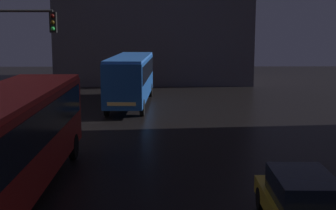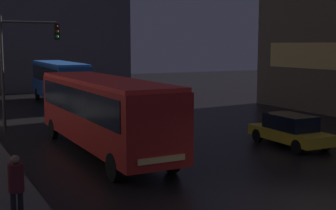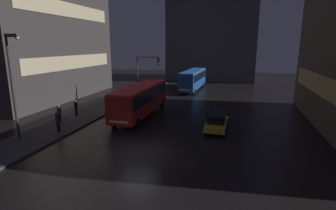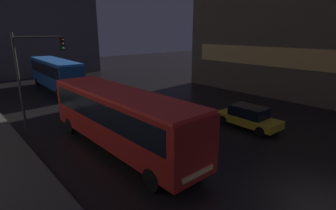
{
  "view_description": "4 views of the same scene",
  "coord_description": "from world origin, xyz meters",
  "px_view_note": "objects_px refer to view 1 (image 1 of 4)",
  "views": [
    {
      "loc": [
        1.44,
        -4.76,
        5.15
      ],
      "look_at": [
        1.72,
        13.1,
        2.24
      ],
      "focal_mm": 50.0,
      "sensor_mm": 36.0,
      "label": 1
    },
    {
      "loc": [
        -9.91,
        -9.87,
        4.74
      ],
      "look_at": [
        1.3,
        11.76,
        1.58
      ],
      "focal_mm": 50.0,
      "sensor_mm": 36.0,
      "label": 2
    },
    {
      "loc": [
        6.66,
        -16.27,
        7.49
      ],
      "look_at": [
        -0.18,
        9.26,
        1.4
      ],
      "focal_mm": 28.0,
      "sensor_mm": 36.0,
      "label": 3
    },
    {
      "loc": [
        -9.99,
        -2.39,
        6.29
      ],
      "look_at": [
        1.47,
        10.7,
        1.38
      ],
      "focal_mm": 28.0,
      "sensor_mm": 36.0,
      "label": 4
    }
  ],
  "objects_px": {
    "traffic_light_main": "(12,50)",
    "car_taxi": "(302,202)",
    "bus_far": "(131,75)",
    "bus_near": "(10,132)"
  },
  "relations": [
    {
      "from": "traffic_light_main",
      "to": "car_taxi",
      "type": "bearing_deg",
      "value": -43.44
    },
    {
      "from": "bus_near",
      "to": "bus_far",
      "type": "bearing_deg",
      "value": -98.81
    },
    {
      "from": "bus_near",
      "to": "traffic_light_main",
      "type": "bearing_deg",
      "value": -74.36
    },
    {
      "from": "bus_near",
      "to": "traffic_light_main",
      "type": "relative_size",
      "value": 1.81
    },
    {
      "from": "bus_far",
      "to": "car_taxi",
      "type": "xyz_separation_m",
      "value": [
        5.64,
        -20.29,
        -1.3
      ]
    },
    {
      "from": "car_taxi",
      "to": "traffic_light_main",
      "type": "distance_m",
      "value": 14.57
    },
    {
      "from": "bus_far",
      "to": "car_taxi",
      "type": "relative_size",
      "value": 2.58
    },
    {
      "from": "bus_far",
      "to": "car_taxi",
      "type": "bearing_deg",
      "value": 107.77
    },
    {
      "from": "bus_near",
      "to": "bus_far",
      "type": "relative_size",
      "value": 1.02
    },
    {
      "from": "bus_far",
      "to": "traffic_light_main",
      "type": "distance_m",
      "value": 11.73
    }
  ]
}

